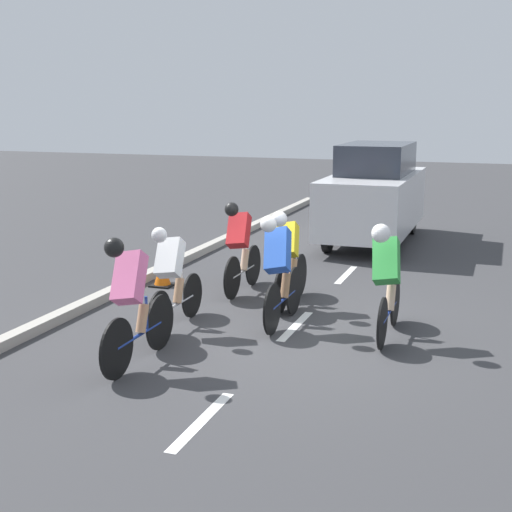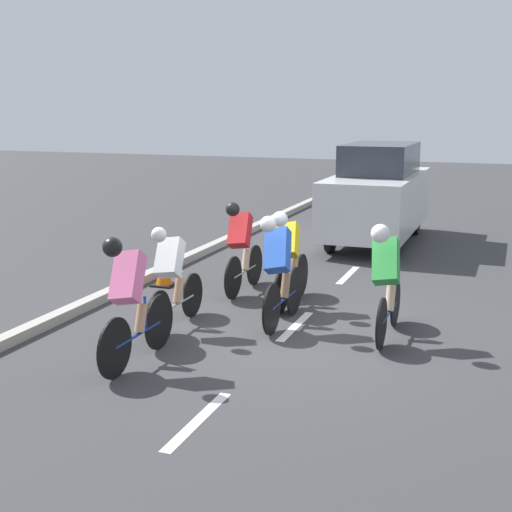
% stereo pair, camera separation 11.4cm
% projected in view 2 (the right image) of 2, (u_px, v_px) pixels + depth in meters
% --- Properties ---
extents(ground_plane, '(60.00, 60.00, 0.00)m').
position_uv_depth(ground_plane, '(291.00, 330.00, 9.66)').
color(ground_plane, '#38383A').
extents(lane_stripe_near, '(0.12, 1.40, 0.01)m').
position_uv_depth(lane_stripe_near, '(198.00, 420.00, 6.90)').
color(lane_stripe_near, white).
rests_on(lane_stripe_near, ground).
extents(lane_stripe_mid, '(0.12, 1.40, 0.01)m').
position_uv_depth(lane_stripe_mid, '(295.00, 326.00, 9.84)').
color(lane_stripe_mid, white).
rests_on(lane_stripe_mid, ground).
extents(lane_stripe_far, '(0.12, 1.40, 0.01)m').
position_uv_depth(lane_stripe_far, '(348.00, 275.00, 12.77)').
color(lane_stripe_far, white).
rests_on(lane_stripe_far, ground).
extents(curb, '(0.20, 24.85, 0.14)m').
position_uv_depth(curb, '(96.00, 300.00, 10.91)').
color(curb, '#A8A399').
rests_on(curb, ground).
extents(cyclist_blue, '(0.43, 1.70, 1.56)m').
position_uv_depth(cyclist_blue, '(279.00, 268.00, 9.73)').
color(cyclist_blue, black).
rests_on(cyclist_blue, ground).
extents(cyclist_red, '(0.39, 1.65, 1.51)m').
position_uv_depth(cyclist_red, '(241.00, 245.00, 11.42)').
color(cyclist_red, black).
rests_on(cyclist_red, ground).
extents(cyclist_pink, '(0.42, 1.74, 1.56)m').
position_uv_depth(cyclist_pink, '(131.00, 297.00, 8.23)').
color(cyclist_pink, black).
rests_on(cyclist_pink, ground).
extents(cyclist_yellow, '(0.41, 1.67, 1.48)m').
position_uv_depth(cyclist_yellow, '(288.00, 255.00, 10.70)').
color(cyclist_yellow, black).
rests_on(cyclist_yellow, ground).
extents(cyclist_green, '(0.41, 1.70, 1.55)m').
position_uv_depth(cyclist_green, '(386.00, 277.00, 9.15)').
color(cyclist_green, black).
rests_on(cyclist_green, ground).
extents(cyclist_white, '(0.39, 1.67, 1.44)m').
position_uv_depth(cyclist_white, '(172.00, 275.00, 9.60)').
color(cyclist_white, black).
rests_on(cyclist_white, ground).
extents(support_car, '(1.70, 4.42, 2.16)m').
position_uv_depth(support_car, '(378.00, 194.00, 15.59)').
color(support_car, black).
rests_on(support_car, ground).
extents(traffic_cone, '(0.36, 0.36, 0.49)m').
position_uv_depth(traffic_cone, '(164.00, 272.00, 11.99)').
color(traffic_cone, black).
rests_on(traffic_cone, ground).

